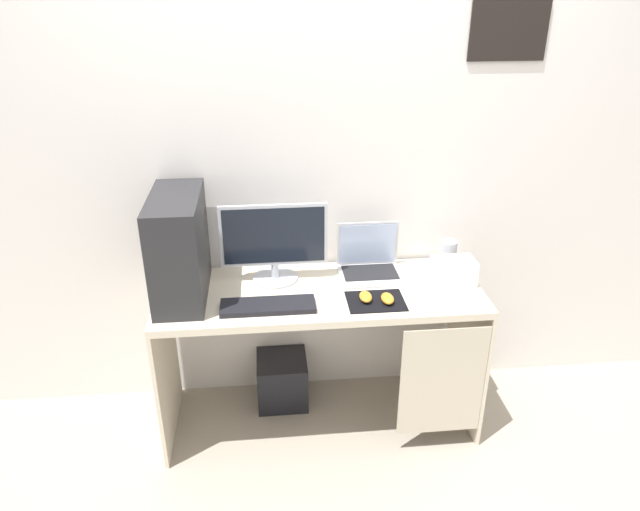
# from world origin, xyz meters

# --- Properties ---
(ground_plane) EXTENTS (8.00, 8.00, 0.00)m
(ground_plane) POSITION_xyz_m (0.00, 0.00, 0.00)
(ground_plane) COLOR #9E9384
(wall_back) EXTENTS (4.00, 0.05, 2.60)m
(wall_back) POSITION_xyz_m (0.00, 0.32, 1.30)
(wall_back) COLOR silver
(wall_back) RESTS_ON ground_plane
(desk) EXTENTS (1.52, 0.57, 0.76)m
(desk) POSITION_xyz_m (0.02, -0.01, 0.61)
(desk) COLOR beige
(desk) RESTS_ON ground_plane
(pc_tower) EXTENTS (0.22, 0.49, 0.48)m
(pc_tower) POSITION_xyz_m (-0.63, 0.02, 1.00)
(pc_tower) COLOR #232326
(pc_tower) RESTS_ON desk
(monitor) EXTENTS (0.50, 0.22, 0.39)m
(monitor) POSITION_xyz_m (-0.20, 0.12, 0.96)
(monitor) COLOR #B7BCC6
(monitor) RESTS_ON desk
(laptop) EXTENTS (0.31, 0.25, 0.25)m
(laptop) POSITION_xyz_m (0.26, 0.15, 0.81)
(laptop) COLOR silver
(laptop) RESTS_ON desk
(speaker) EXTENTS (0.09, 0.09, 0.15)m
(speaker) POSITION_xyz_m (0.66, 0.17, 0.83)
(speaker) COLOR #B7BCC6
(speaker) RESTS_ON desk
(projector) EXTENTS (0.20, 0.14, 0.12)m
(projector) POSITION_xyz_m (0.64, 0.01, 0.82)
(projector) COLOR white
(projector) RESTS_ON desk
(keyboard) EXTENTS (0.42, 0.14, 0.02)m
(keyboard) POSITION_xyz_m (-0.25, -0.14, 0.77)
(keyboard) COLOR black
(keyboard) RESTS_ON desk
(mousepad) EXTENTS (0.26, 0.20, 0.00)m
(mousepad) POSITION_xyz_m (0.24, -0.13, 0.76)
(mousepad) COLOR black
(mousepad) RESTS_ON desk
(mouse_left) EXTENTS (0.06, 0.10, 0.03)m
(mouse_left) POSITION_xyz_m (0.20, -0.12, 0.78)
(mouse_left) COLOR orange
(mouse_left) RESTS_ON mousepad
(mouse_right) EXTENTS (0.06, 0.10, 0.03)m
(mouse_right) POSITION_xyz_m (0.29, -0.15, 0.78)
(mouse_right) COLOR orange
(mouse_right) RESTS_ON mousepad
(subwoofer) EXTENTS (0.26, 0.26, 0.26)m
(subwoofer) POSITION_xyz_m (-0.19, 0.16, 0.13)
(subwoofer) COLOR black
(subwoofer) RESTS_ON ground_plane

